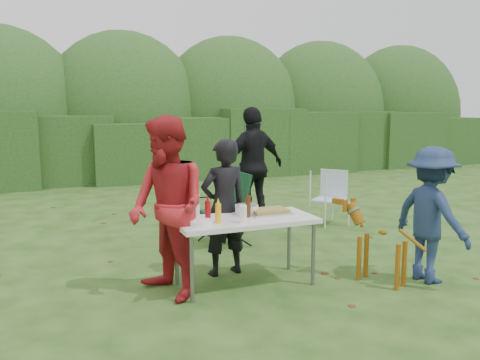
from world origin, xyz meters
name	(u,v)px	position (x,y,z in m)	size (l,w,h in m)	color
ground	(270,276)	(0.00, 0.00, 0.00)	(80.00, 80.00, 0.00)	#1E4211
hedge_row	(136,147)	(0.00, 8.00, 0.85)	(22.00, 1.40, 1.70)	#23471C
shrub_backdrop	(124,117)	(0.00, 9.60, 1.60)	(20.00, 2.60, 3.20)	#3D6628
folding_table	(245,223)	(-0.37, -0.14, 0.69)	(1.50, 0.70, 0.74)	silver
person_cook	(224,207)	(-0.45, 0.28, 0.78)	(0.57, 0.37, 1.56)	black
person_red_jacket	(168,208)	(-1.22, -0.17, 0.92)	(0.89, 0.70, 1.84)	#AE1B21
person_black_puffy	(253,166)	(0.86, 2.45, 0.95)	(1.12, 0.47, 1.91)	black
child	(431,215)	(1.57, -0.79, 0.75)	(0.96, 0.55, 1.49)	navy
dog	(382,245)	(1.03, -0.65, 0.43)	(0.91, 0.36, 0.86)	#854D0E
camping_chair	(224,209)	(-0.01, 1.46, 0.51)	(0.63, 0.63, 1.01)	#11391E
lawn_chair	(329,197)	(2.00, 1.95, 0.44)	(0.52, 0.52, 0.88)	#4E9EBB
food_tray	(269,213)	(-0.04, -0.05, 0.75)	(0.45, 0.30, 0.02)	#B7B7BA
focaccia_bread	(269,210)	(-0.04, -0.05, 0.78)	(0.40, 0.26, 0.04)	olive
mustard_bottle	(218,213)	(-0.71, -0.25, 0.84)	(0.06, 0.06, 0.20)	yellow
ketchup_bottle	(208,212)	(-0.80, -0.18, 0.85)	(0.06, 0.06, 0.22)	#A00C19
beer_bottle	(248,206)	(-0.32, -0.11, 0.86)	(0.06, 0.06, 0.24)	#47230F
paper_towel_roll	(194,206)	(-0.88, 0.05, 0.87)	(0.12, 0.12, 0.26)	white
cup_stack	(243,214)	(-0.47, -0.33, 0.83)	(0.08, 0.08, 0.18)	white
pasta_bowl	(247,209)	(-0.27, 0.05, 0.79)	(0.26, 0.26, 0.10)	silver
plate_stack	(201,222)	(-0.90, -0.26, 0.77)	(0.24, 0.24, 0.05)	white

